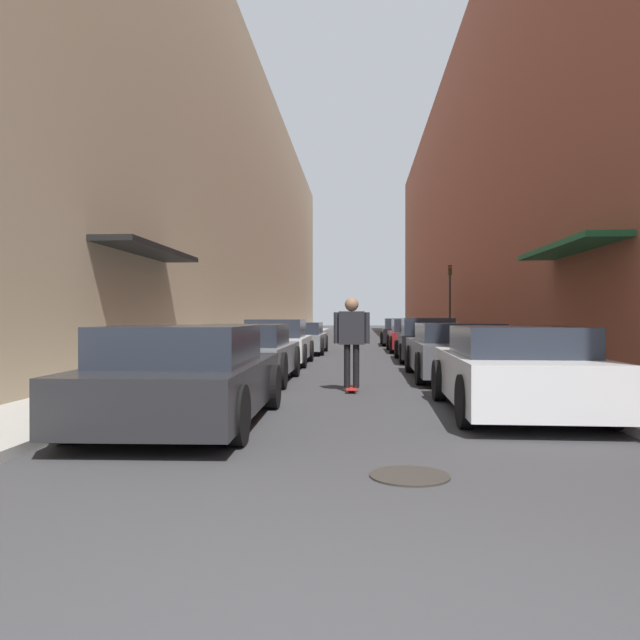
# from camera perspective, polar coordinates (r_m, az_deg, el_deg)

# --- Properties ---
(ground) EXTENTS (145.84, 145.84, 0.00)m
(ground) POSITION_cam_1_polar(r_m,az_deg,el_deg) (28.86, 3.44, -2.48)
(ground) COLOR #38383A
(curb_strip_left) EXTENTS (1.80, 66.29, 0.12)m
(curb_strip_left) POSITION_cam_1_polar(r_m,az_deg,el_deg) (35.74, -3.23, -1.85)
(curb_strip_left) COLOR #A3A099
(curb_strip_left) RESTS_ON ground
(curb_strip_right) EXTENTS (1.80, 66.29, 0.12)m
(curb_strip_right) POSITION_cam_1_polar(r_m,az_deg,el_deg) (35.71, 10.19, -1.86)
(curb_strip_right) COLOR #A3A099
(curb_strip_right) RESTS_ON ground
(building_row_left) EXTENTS (4.90, 66.29, 14.71)m
(building_row_left) POSITION_cam_1_polar(r_m,az_deg,el_deg) (36.66, -7.80, 9.64)
(building_row_left) COLOR tan
(building_row_left) RESTS_ON ground
(building_row_right) EXTENTS (4.90, 66.29, 15.84)m
(building_row_right) POSITION_cam_1_polar(r_m,az_deg,el_deg) (36.71, 14.78, 10.52)
(building_row_right) COLOR brown
(building_row_right) RESTS_ON ground
(parked_car_left_0) EXTENTS (2.06, 4.44, 1.28)m
(parked_car_left_0) POSITION_cam_1_polar(r_m,az_deg,el_deg) (8.28, -12.19, -5.05)
(parked_car_left_0) COLOR #232326
(parked_car_left_0) RESTS_ON ground
(parked_car_left_1) EXTENTS (2.04, 4.10, 1.24)m
(parked_car_left_1) POSITION_cam_1_polar(r_m,az_deg,el_deg) (13.38, -6.85, -3.06)
(parked_car_left_1) COLOR gray
(parked_car_left_1) RESTS_ON ground
(parked_car_left_2) EXTENTS (1.89, 4.03, 1.32)m
(parked_car_left_2) POSITION_cam_1_polar(r_m,az_deg,el_deg) (18.22, -3.91, -2.10)
(parked_car_left_2) COLOR silver
(parked_car_left_2) RESTS_ON ground
(parked_car_left_3) EXTENTS (1.89, 4.34, 1.18)m
(parked_car_left_3) POSITION_cam_1_polar(r_m,az_deg,el_deg) (23.77, -1.74, -1.68)
(parked_car_left_3) COLOR gray
(parked_car_left_3) RESTS_ON ground
(parked_car_right_0) EXTENTS (1.99, 4.27, 1.26)m
(parked_car_right_0) POSITION_cam_1_polar(r_m,az_deg,el_deg) (9.41, 17.35, -4.42)
(parked_car_right_0) COLOR silver
(parked_car_right_0) RESTS_ON ground
(parked_car_right_1) EXTENTS (2.05, 4.68, 1.25)m
(parked_car_right_1) POSITION_cam_1_polar(r_m,az_deg,el_deg) (14.40, 12.33, -2.79)
(parked_car_right_1) COLOR #515459
(parked_car_right_1) RESTS_ON ground
(parked_car_right_2) EXTENTS (1.85, 4.21, 1.36)m
(parked_car_right_2) POSITION_cam_1_polar(r_m,az_deg,el_deg) (19.87, 9.70, -1.87)
(parked_car_right_2) COLOR black
(parked_car_right_2) RESTS_ON ground
(parked_car_right_3) EXTENTS (1.91, 4.15, 1.30)m
(parked_car_right_3) POSITION_cam_1_polar(r_m,az_deg,el_deg) (25.13, 8.41, -1.45)
(parked_car_right_3) COLOR maroon
(parked_car_right_3) RESTS_ON ground
(parked_car_right_4) EXTENTS (1.91, 4.06, 1.32)m
(parked_car_right_4) POSITION_cam_1_polar(r_m,az_deg,el_deg) (30.77, 7.39, -1.13)
(parked_car_right_4) COLOR black
(parked_car_right_4) RESTS_ON ground
(skateboarder) EXTENTS (0.67, 0.78, 1.75)m
(skateboarder) POSITION_cam_1_polar(r_m,az_deg,el_deg) (11.62, 2.91, -1.25)
(skateboarder) COLOR #B2231E
(skateboarder) RESTS_ON ground
(manhole_cover) EXTENTS (0.70, 0.70, 0.02)m
(manhole_cover) POSITION_cam_1_polar(r_m,az_deg,el_deg) (5.64, 8.20, -13.92)
(manhole_cover) COLOR #332D28
(manhole_cover) RESTS_ON ground
(traffic_light) EXTENTS (0.16, 0.22, 3.66)m
(traffic_light) POSITION_cam_1_polar(r_m,az_deg,el_deg) (29.31, 11.79, 2.19)
(traffic_light) COLOR #2D2D2D
(traffic_light) RESTS_ON curb_strip_right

